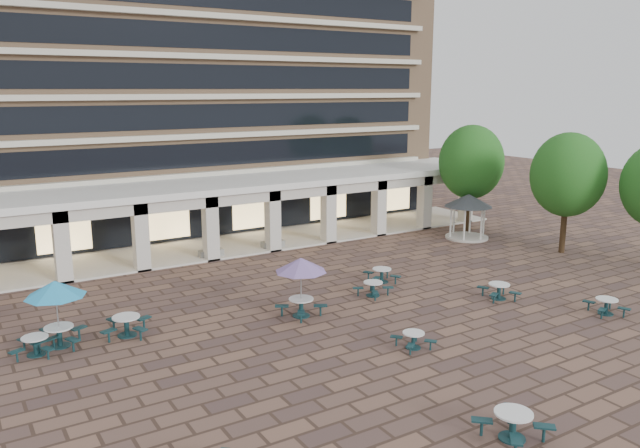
% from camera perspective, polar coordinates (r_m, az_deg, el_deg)
% --- Properties ---
extents(ground, '(120.00, 120.00, 0.00)m').
position_cam_1_polar(ground, '(29.14, 3.35, -8.28)').
color(ground, brown).
rests_on(ground, ground).
extents(apartment_building, '(40.00, 15.50, 25.20)m').
position_cam_1_polar(apartment_building, '(50.35, -13.87, 14.65)').
color(apartment_building, tan).
rests_on(apartment_building, ground).
extents(retail_arcade, '(42.00, 6.60, 4.40)m').
position_cam_1_polar(retail_arcade, '(40.94, -8.54, 1.98)').
color(retail_arcade, white).
rests_on(retail_arcade, ground).
extents(picnic_table_1, '(1.99, 1.99, 0.86)m').
position_cam_1_polar(picnic_table_1, '(20.24, 17.23, -16.98)').
color(picnic_table_1, '#123536').
rests_on(picnic_table_1, ground).
extents(picnic_table_4, '(2.39, 2.39, 2.76)m').
position_cam_1_polar(picnic_table_4, '(27.04, -23.05, -5.68)').
color(picnic_table_4, '#123536').
rests_on(picnic_table_4, ground).
extents(picnic_table_5, '(1.58, 1.58, 0.67)m').
position_cam_1_polar(picnic_table_5, '(25.72, 8.54, -10.32)').
color(picnic_table_5, '#123536').
rests_on(picnic_table_5, ground).
extents(picnic_table_6, '(2.38, 2.38, 2.75)m').
position_cam_1_polar(picnic_table_6, '(28.20, -1.76, -3.96)').
color(picnic_table_6, '#123536').
rests_on(picnic_table_6, ground).
extents(picnic_table_7, '(2.03, 2.03, 0.74)m').
position_cam_1_polar(picnic_table_7, '(31.91, 24.71, -6.73)').
color(picnic_table_7, '#123536').
rests_on(picnic_table_7, ground).
extents(picnic_table_8, '(2.04, 2.04, 0.76)m').
position_cam_1_polar(picnic_table_8, '(27.19, -24.58, -9.95)').
color(picnic_table_8, '#123536').
rests_on(picnic_table_8, ground).
extents(picnic_table_9, '(1.94, 1.94, 0.73)m').
position_cam_1_polar(picnic_table_9, '(31.60, 4.87, -5.80)').
color(picnic_table_9, '#123536').
rests_on(picnic_table_9, ground).
extents(picnic_table_10, '(2.09, 2.09, 0.78)m').
position_cam_1_polar(picnic_table_10, '(32.28, 16.05, -5.81)').
color(picnic_table_10, '#123536').
rests_on(picnic_table_10, ground).
extents(picnic_table_12, '(2.35, 2.35, 0.86)m').
position_cam_1_polar(picnic_table_12, '(27.81, -17.28, -8.73)').
color(picnic_table_12, '#123536').
rests_on(picnic_table_12, ground).
extents(picnic_table_13, '(1.98, 1.98, 0.76)m').
position_cam_1_polar(picnic_table_13, '(33.81, 5.67, -4.57)').
color(picnic_table_13, '#123536').
rests_on(picnic_table_13, ground).
extents(gazebo, '(3.31, 3.31, 3.08)m').
position_cam_1_polar(gazebo, '(44.23, 13.39, 1.66)').
color(gazebo, beige).
rests_on(gazebo, ground).
extents(tree_east_a, '(4.57, 4.57, 7.62)m').
position_cam_1_polar(tree_east_a, '(41.76, 21.72, 4.19)').
color(tree_east_a, '#382616').
rests_on(tree_east_a, ground).
extents(tree_east_c, '(4.64, 4.64, 7.72)m').
position_cam_1_polar(tree_east_c, '(46.28, 13.67, 5.51)').
color(tree_east_c, '#382616').
rests_on(tree_east_c, ground).
extents(planter_left, '(1.50, 0.71, 1.30)m').
position_cam_1_polar(planter_left, '(39.03, -9.93, -2.28)').
color(planter_left, gray).
rests_on(planter_left, ground).
extents(planter_right, '(1.50, 0.89, 1.36)m').
position_cam_1_polar(planter_right, '(40.73, -4.34, -1.44)').
color(planter_right, gray).
rests_on(planter_right, ground).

